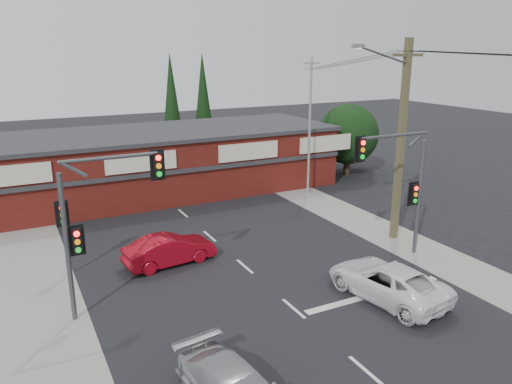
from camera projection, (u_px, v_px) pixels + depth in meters
name	position (u px, v px, depth m)	size (l,w,h in m)	color
ground	(281.00, 297.00, 19.77)	(120.00, 120.00, 0.00)	black
road_strip	(229.00, 253.00, 24.04)	(14.00, 70.00, 0.01)	black
verge_left	(39.00, 290.00, 20.32)	(3.00, 70.00, 0.02)	gray
verge_right	(368.00, 225.00, 27.76)	(3.00, 70.00, 0.02)	gray
stop_line	(375.00, 294.00, 20.01)	(6.50, 0.35, 0.01)	silver
white_suv	(387.00, 281.00, 19.58)	(2.34, 5.08, 1.41)	white
red_sedan	(170.00, 250.00, 22.69)	(1.45, 4.16, 1.37)	maroon
lane_dashes	(294.00, 308.00, 18.91)	(0.12, 35.60, 0.01)	silver
shop_building	(142.00, 163.00, 33.27)	(27.30, 8.40, 4.22)	#47120E
tree_cluster	(347.00, 137.00, 38.59)	(5.90, 5.10, 5.50)	#2D2116
conifer_near	(172.00, 100.00, 40.30)	(1.80, 1.80, 9.25)	#2D2116
conifer_far	(203.00, 96.00, 43.54)	(1.80, 1.80, 9.25)	#2D2116
traffic_mast_left	(96.00, 213.00, 17.58)	(3.77, 0.27, 5.97)	#47494C
traffic_mast_right	(402.00, 176.00, 22.53)	(3.96, 0.27, 5.97)	#47494C
pedestal_signal	(63.00, 223.00, 21.09)	(0.55, 0.27, 3.38)	#47494C
utility_pole	(400.00, 135.00, 24.48)	(4.38, 0.59, 10.00)	brown
steel_pole	(310.00, 124.00, 32.66)	(1.20, 0.16, 9.00)	gray
power_lines	(511.00, 61.00, 18.85)	(2.01, 29.00, 1.22)	black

